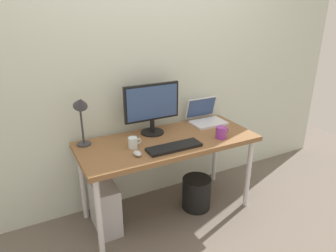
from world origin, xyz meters
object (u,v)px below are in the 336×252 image
at_px(desk, 168,146).
at_px(computer_tower, 105,206).
at_px(laptop, 205,116).
at_px(mouse, 137,153).
at_px(wastebasket, 196,193).
at_px(desk_lamp, 81,110).
at_px(keyboard, 174,147).
at_px(glass_cup, 133,143).
at_px(coffee_mug, 221,132).
at_px(monitor, 152,106).

xyz_separation_m(desk, computer_tower, (-0.57, 0.04, -0.44)).
distance_m(desk, computer_tower, 0.72).
distance_m(laptop, mouse, 0.92).
height_order(mouse, wastebasket, mouse).
xyz_separation_m(desk_lamp, keyboard, (0.61, -0.36, -0.29)).
height_order(keyboard, computer_tower, keyboard).
bearing_deg(glass_cup, wastebasket, -5.42).
height_order(desk_lamp, mouse, desk_lamp).
distance_m(mouse, wastebasket, 0.83).
relative_size(desk_lamp, coffee_mug, 3.44).
relative_size(desk, computer_tower, 3.55).
bearing_deg(laptop, coffee_mug, -104.22).
distance_m(laptop, glass_cup, 0.85).
xyz_separation_m(laptop, mouse, (-0.84, -0.36, -0.04)).
relative_size(desk_lamp, wastebasket, 1.43).
xyz_separation_m(desk_lamp, computer_tower, (0.08, -0.14, -0.80)).
bearing_deg(mouse, glass_cup, 81.08).
bearing_deg(keyboard, coffee_mug, -0.12).
xyz_separation_m(mouse, glass_cup, (0.02, 0.14, 0.03)).
distance_m(desk_lamp, coffee_mug, 1.14).
bearing_deg(glass_cup, desk, 2.95).
relative_size(coffee_mug, glass_cup, 1.16).
distance_m(laptop, coffee_mug, 0.39).
bearing_deg(wastebasket, mouse, -171.78).
relative_size(monitor, mouse, 5.49).
distance_m(coffee_mug, wastebasket, 0.64).
height_order(desk_lamp, computer_tower, desk_lamp).
distance_m(keyboard, coffee_mug, 0.45).
height_order(mouse, computer_tower, mouse).
xyz_separation_m(desk_lamp, mouse, (0.31, -0.34, -0.28)).
distance_m(monitor, laptop, 0.59).
relative_size(laptop, desk_lamp, 0.75).
height_order(monitor, desk_lamp, monitor).
relative_size(computer_tower, wastebasket, 1.40).
relative_size(keyboard, glass_cup, 4.09).
relative_size(mouse, coffee_mug, 0.72).
distance_m(laptop, wastebasket, 0.72).
distance_m(desk, keyboard, 0.20).
xyz_separation_m(monitor, desk_lamp, (-0.59, 0.00, 0.05)).
distance_m(keyboard, glass_cup, 0.32).
distance_m(keyboard, wastebasket, 0.65).
bearing_deg(computer_tower, laptop, 8.66).
relative_size(monitor, keyboard, 1.12).
distance_m(monitor, wastebasket, 0.91).
xyz_separation_m(laptop, keyboard, (-0.54, -0.38, -0.05)).
relative_size(desk_lamp, mouse, 4.76).
distance_m(desk_lamp, keyboard, 0.76).
bearing_deg(wastebasket, coffee_mug, -35.34).
relative_size(mouse, wastebasket, 0.30).
bearing_deg(keyboard, wastebasket, 19.85).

